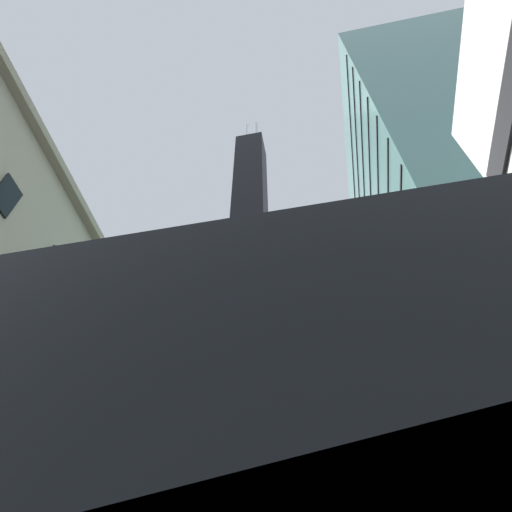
# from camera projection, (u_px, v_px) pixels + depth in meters

# --- Properties ---
(dark_skyscraper) EXTENTS (22.51, 22.51, 181.39)m
(dark_skyscraper) POSITION_uv_depth(u_px,v_px,m) (247.00, 385.00, 93.03)
(dark_skyscraper) COLOR black
(dark_skyscraper) RESTS_ON ground
(glass_office_midrise) EXTENTS (14.89, 31.29, 58.70)m
(glass_office_midrise) POSITION_uv_depth(u_px,v_px,m) (479.00, 291.00, 39.79)
(glass_office_midrise) COLOR slate
(glass_office_midrise) RESTS_ON ground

